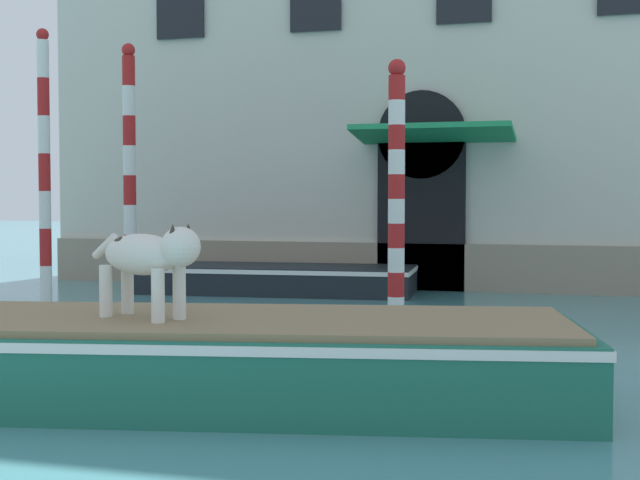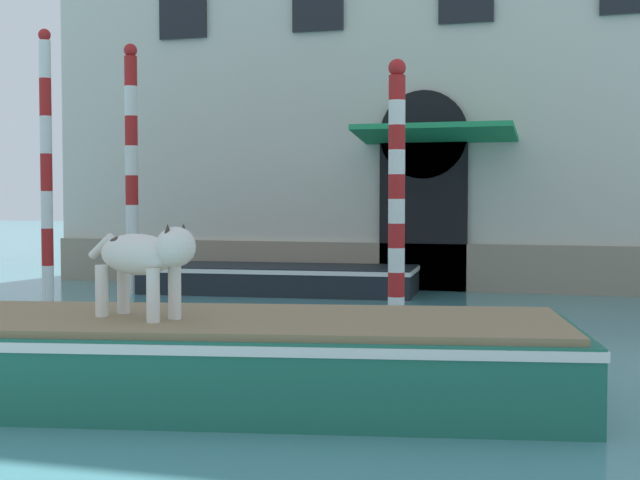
% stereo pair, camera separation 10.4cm
% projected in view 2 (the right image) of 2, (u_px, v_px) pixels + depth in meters
% --- Properties ---
extents(boat_foreground, '(7.58, 3.53, 0.75)m').
position_uv_depth(boat_foreground, '(164.00, 355.00, 7.96)').
color(boat_foreground, '#1E6651').
rests_on(boat_foreground, ground_plane).
extents(dog_on_deck, '(1.21, 0.63, 0.84)m').
position_uv_depth(dog_on_deck, '(145.00, 256.00, 7.73)').
color(dog_on_deck, silver).
rests_on(dog_on_deck, boat_foreground).
extents(boat_moored_near_palazzo, '(5.29, 2.14, 0.52)m').
position_uv_depth(boat_moored_near_palazzo, '(279.00, 278.00, 16.89)').
color(boat_moored_near_palazzo, black).
rests_on(boat_moored_near_palazzo, ground_plane).
extents(mooring_pole_0, '(0.21, 0.21, 4.67)m').
position_uv_depth(mooring_pole_0, '(46.00, 166.00, 15.21)').
color(mooring_pole_0, white).
rests_on(mooring_pole_0, ground_plane).
extents(mooring_pole_2, '(0.25, 0.25, 4.68)m').
position_uv_depth(mooring_pole_2, '(132.00, 168.00, 16.72)').
color(mooring_pole_2, white).
rests_on(mooring_pole_2, ground_plane).
extents(mooring_pole_4, '(0.26, 0.26, 3.81)m').
position_uv_depth(mooring_pole_4, '(397.00, 189.00, 12.96)').
color(mooring_pole_4, white).
rests_on(mooring_pole_4, ground_plane).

